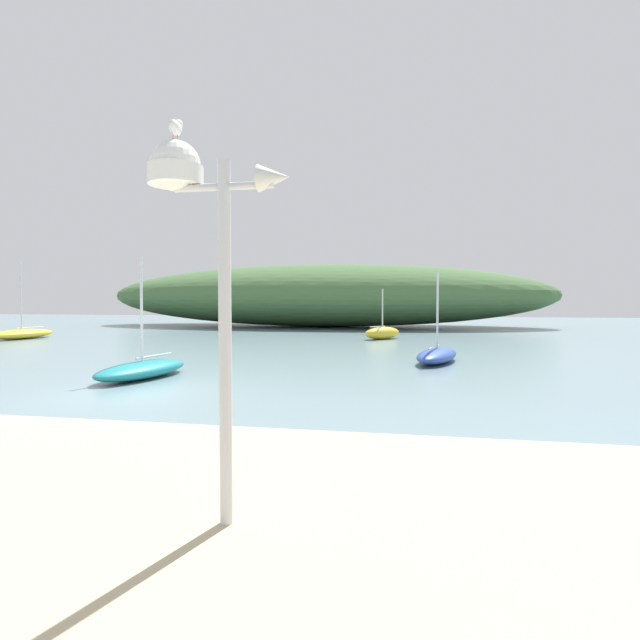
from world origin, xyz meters
name	(u,v)px	position (x,y,z in m)	size (l,w,h in m)	color
ground_plane	(133,392)	(0.00, 0.00, 0.00)	(120.00, 120.00, 0.00)	gray
distant_hill	(323,296)	(-0.95, 31.85, 2.70)	(39.19, 12.74, 5.40)	#476B3D
mast_structure	(195,209)	(4.89, -6.94, 3.14)	(1.35, 0.51, 3.58)	silver
seagull_on_radar	(176,127)	(4.70, -6.93, 3.90)	(0.15, 0.32, 0.23)	orange
sailboat_near_shore	(437,355)	(7.74, 7.41, 0.28)	(2.11, 3.84, 3.31)	#2D4C9E
sailboat_far_left	(382,333)	(5.09, 18.16, 0.38)	(2.48, 2.73, 2.97)	gold
sailboat_west_reach	(142,369)	(-0.95, 2.08, 0.27)	(1.92, 3.76, 3.56)	teal
sailboat_by_sandbar	(22,334)	(-15.97, 14.45, 0.30)	(2.06, 4.37, 4.56)	gold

